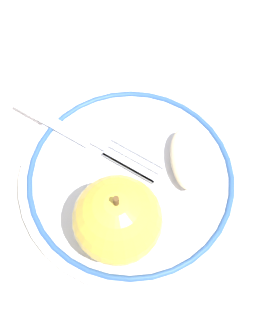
% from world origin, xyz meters
% --- Properties ---
extents(ground_plane, '(2.00, 2.00, 0.00)m').
position_xyz_m(ground_plane, '(0.00, 0.00, 0.00)').
color(ground_plane, '#ACA597').
extents(plate, '(0.23, 0.23, 0.01)m').
position_xyz_m(plate, '(-0.02, 0.01, 0.01)').
color(plate, silver).
rests_on(plate, ground_plane).
extents(apple_red_whole, '(0.08, 0.08, 0.09)m').
position_xyz_m(apple_red_whole, '(-0.04, 0.06, 0.05)').
color(apple_red_whole, gold).
rests_on(apple_red_whole, plate).
extents(apple_slice_front, '(0.07, 0.07, 0.02)m').
position_xyz_m(apple_slice_front, '(-0.05, -0.04, 0.02)').
color(apple_slice_front, beige).
rests_on(apple_slice_front, plate).
extents(fork, '(0.18, 0.03, 0.00)m').
position_xyz_m(fork, '(0.05, -0.01, 0.01)').
color(fork, silver).
rests_on(fork, plate).
extents(napkin_folded, '(0.19, 0.19, 0.01)m').
position_xyz_m(napkin_folded, '(0.15, -0.03, 0.00)').
color(napkin_folded, white).
rests_on(napkin_folded, ground_plane).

